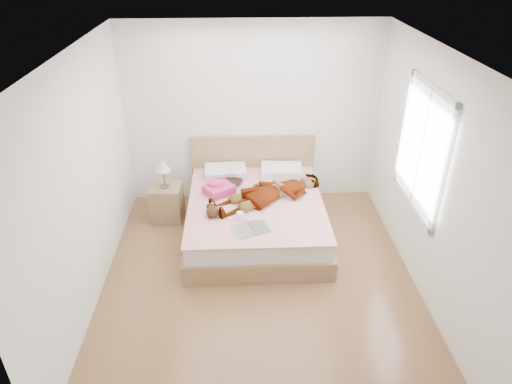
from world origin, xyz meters
TOP-DOWN VIEW (x-y plane):
  - ground at (0.00, 0.00)m, footprint 4.00×4.00m
  - woman at (0.19, 1.04)m, footprint 1.70×1.28m
  - hair at (-0.38, 1.49)m, footprint 0.48×0.57m
  - phone at (-0.31, 1.44)m, footprint 0.09×0.11m
  - room_shell at (1.77, 0.30)m, footprint 4.00×4.00m
  - bed at (0.00, 1.04)m, footprint 1.80×2.08m
  - towel at (-0.49, 1.18)m, footprint 0.46×0.45m
  - magazine at (-0.08, 0.29)m, footprint 0.51×0.42m
  - coffee_mug at (-0.20, 0.51)m, footprint 0.14×0.12m
  - plush_toy at (-0.55, 0.62)m, footprint 0.20×0.26m
  - nightstand at (-1.22, 1.37)m, footprint 0.45×0.40m

SIDE VIEW (x-z plane):
  - ground at x=0.00m, z-range 0.00..0.00m
  - bed at x=0.00m, z-range -0.22..0.78m
  - nightstand at x=-1.22m, z-range -0.15..0.76m
  - magazine at x=-0.08m, z-range 0.51..0.53m
  - hair at x=-0.38m, z-range 0.51..0.59m
  - coffee_mug at x=-0.20m, z-range 0.51..0.61m
  - plush_toy at x=-0.55m, z-range 0.51..0.65m
  - towel at x=-0.49m, z-range 0.49..0.68m
  - woman at x=0.19m, z-range 0.51..0.73m
  - phone at x=-0.31m, z-range 0.68..0.73m
  - room_shell at x=1.77m, z-range -0.50..3.50m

